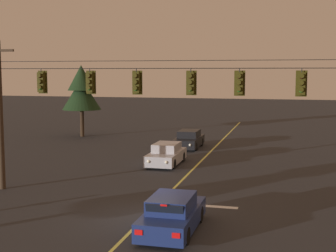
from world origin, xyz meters
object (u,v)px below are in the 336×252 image
object	(u,v)px
traffic_light_leftmost	(41,82)
car_oncoming_trailing	(189,140)
traffic_light_left_inner	(90,82)
traffic_light_right_inner	(191,83)
car_waiting_near_lane	(172,214)
car_oncoming_lead	(166,155)
traffic_light_centre	(136,83)
traffic_light_far_right	(301,84)
tree_verge_far	(81,90)
traffic_light_rightmost	(239,83)

from	to	relation	value
traffic_light_leftmost	car_oncoming_trailing	size ratio (longest dim) A/B	0.28
traffic_light_left_inner	traffic_light_right_inner	world-z (taller)	same
car_waiting_near_lane	car_oncoming_lead	distance (m)	13.19
traffic_light_centre	car_oncoming_lead	distance (m)	9.74
traffic_light_leftmost	traffic_light_left_inner	bearing A→B (deg)	0.00
traffic_light_leftmost	traffic_light_far_right	distance (m)	12.31
traffic_light_far_right	car_oncoming_lead	world-z (taller)	traffic_light_far_right
traffic_light_left_inner	traffic_light_far_right	size ratio (longest dim) A/B	1.00
traffic_light_centre	car_waiting_near_lane	distance (m)	7.04
traffic_light_right_inner	car_oncoming_lead	xyz separation A→B (m)	(-3.30, 8.42, -4.84)
traffic_light_right_inner	car_waiting_near_lane	world-z (taller)	traffic_light_right_inner
traffic_light_left_inner	car_waiting_near_lane	world-z (taller)	traffic_light_left_inner
traffic_light_leftmost	car_oncoming_lead	xyz separation A→B (m)	(4.17, 8.42, -4.84)
car_waiting_near_lane	traffic_light_left_inner	bearing A→B (deg)	139.93
car_oncoming_lead	tree_verge_far	world-z (taller)	tree_verge_far
traffic_light_rightmost	traffic_light_far_right	world-z (taller)	same
car_oncoming_trailing	traffic_light_right_inner	bearing A→B (deg)	-78.03
traffic_light_centre	tree_verge_far	bearing A→B (deg)	120.71
traffic_light_leftmost	car_waiting_near_lane	xyz separation A→B (m)	(7.67, -4.29, -4.84)
traffic_light_left_inner	car_oncoming_trailing	xyz separation A→B (m)	(1.61, 15.55, -4.84)
traffic_light_leftmost	car_waiting_near_lane	world-z (taller)	traffic_light_leftmost
traffic_light_centre	car_oncoming_lead	world-z (taller)	traffic_light_centre
traffic_light_left_inner	traffic_light_rightmost	size ratio (longest dim) A/B	1.00
traffic_light_rightmost	car_oncoming_lead	distance (m)	11.16
traffic_light_rightmost	traffic_light_centre	bearing A→B (deg)	180.00
traffic_light_centre	tree_verge_far	world-z (taller)	tree_verge_far
traffic_light_rightmost	car_waiting_near_lane	xyz separation A→B (m)	(-1.99, -4.29, -4.84)
car_oncoming_lead	tree_verge_far	xyz separation A→B (m)	(-10.98, 11.29, 3.71)
traffic_light_rightmost	traffic_light_far_right	size ratio (longest dim) A/B	1.00
traffic_light_centre	car_waiting_near_lane	bearing A→B (deg)	-57.13
traffic_light_leftmost	car_oncoming_trailing	distance (m)	16.81
traffic_light_far_right	traffic_light_centre	bearing A→B (deg)	180.00
traffic_light_left_inner	car_oncoming_lead	xyz separation A→B (m)	(1.61, 8.42, -4.84)
traffic_light_centre	car_oncoming_lead	xyz separation A→B (m)	(-0.72, 8.42, -4.84)
traffic_light_right_inner	car_waiting_near_lane	xyz separation A→B (m)	(0.19, -4.29, -4.84)
traffic_light_rightmost	car_waiting_near_lane	distance (m)	6.77
traffic_light_leftmost	traffic_light_left_inner	xyz separation A→B (m)	(2.57, 0.00, 0.00)
traffic_light_far_right	traffic_light_rightmost	bearing A→B (deg)	180.00
traffic_light_centre	traffic_light_far_right	bearing A→B (deg)	0.00
traffic_light_centre	car_oncoming_trailing	world-z (taller)	traffic_light_centre
traffic_light_left_inner	car_waiting_near_lane	distance (m)	8.24
traffic_light_left_inner	traffic_light_rightmost	bearing A→B (deg)	0.00
tree_verge_far	car_waiting_near_lane	bearing A→B (deg)	-58.89
traffic_light_centre	tree_verge_far	distance (m)	22.95
traffic_light_centre	traffic_light_leftmost	bearing A→B (deg)	180.00
traffic_light_rightmost	tree_verge_far	bearing A→B (deg)	129.89
traffic_light_left_inner	traffic_light_rightmost	distance (m)	7.10
traffic_light_rightmost	car_oncoming_trailing	distance (m)	17.19
traffic_light_left_inner	car_oncoming_trailing	distance (m)	16.37
traffic_light_leftmost	traffic_light_left_inner	size ratio (longest dim) A/B	1.00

